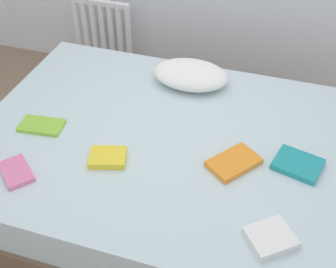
# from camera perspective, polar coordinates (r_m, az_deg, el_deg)

# --- Properties ---
(ground_plane) EXTENTS (8.00, 8.00, 0.00)m
(ground_plane) POSITION_cam_1_polar(r_m,az_deg,el_deg) (2.62, -0.34, -8.67)
(ground_plane) COLOR #7F6651
(bed) EXTENTS (2.00, 1.50, 0.50)m
(bed) POSITION_cam_1_polar(r_m,az_deg,el_deg) (2.44, -0.36, -4.89)
(bed) COLOR brown
(bed) RESTS_ON ground
(radiator) EXTENTS (0.48, 0.04, 0.47)m
(radiator) POSITION_cam_1_polar(r_m,az_deg,el_deg) (3.56, -8.45, 13.17)
(radiator) COLOR white
(radiator) RESTS_ON ground
(pillow) EXTENTS (0.44, 0.30, 0.12)m
(pillow) POSITION_cam_1_polar(r_m,az_deg,el_deg) (2.62, 2.93, 7.64)
(pillow) COLOR white
(pillow) RESTS_ON bed
(textbook_orange) EXTENTS (0.27, 0.29, 0.03)m
(textbook_orange) POSITION_cam_1_polar(r_m,az_deg,el_deg) (2.13, 8.47, -3.64)
(textbook_orange) COLOR orange
(textbook_orange) RESTS_ON bed
(textbook_yellow) EXTENTS (0.20, 0.18, 0.03)m
(textbook_yellow) POSITION_cam_1_polar(r_m,az_deg,el_deg) (2.15, -7.76, -3.00)
(textbook_yellow) COLOR yellow
(textbook_yellow) RESTS_ON bed
(textbook_teal) EXTENTS (0.25, 0.22, 0.03)m
(textbook_teal) POSITION_cam_1_polar(r_m,az_deg,el_deg) (2.19, 16.37, -3.76)
(textbook_teal) COLOR teal
(textbook_teal) RESTS_ON bed
(textbook_pink) EXTENTS (0.22, 0.22, 0.02)m
(textbook_pink) POSITION_cam_1_polar(r_m,az_deg,el_deg) (2.19, -18.96, -4.62)
(textbook_pink) COLOR pink
(textbook_pink) RESTS_ON bed
(textbook_white) EXTENTS (0.24, 0.23, 0.04)m
(textbook_white) POSITION_cam_1_polar(r_m,az_deg,el_deg) (1.87, 13.07, -12.88)
(textbook_white) COLOR white
(textbook_white) RESTS_ON bed
(textbook_lime) EXTENTS (0.24, 0.15, 0.02)m
(textbook_lime) POSITION_cam_1_polar(r_m,az_deg,el_deg) (2.41, -15.97, 1.05)
(textbook_lime) COLOR #8CC638
(textbook_lime) RESTS_ON bed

